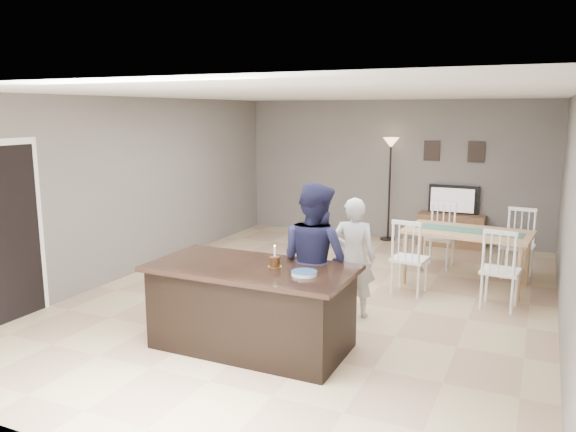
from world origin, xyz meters
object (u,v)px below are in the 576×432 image
at_px(man, 315,261).
at_px(plate_stack, 304,273).
at_px(television, 453,200).
at_px(birthday_cake, 275,261).
at_px(kitchen_island, 252,306).
at_px(floor_lamp, 390,161).
at_px(dining_table, 467,240).
at_px(tv_console, 451,230).
at_px(woman, 353,257).

height_order(man, plate_stack, man).
distance_m(television, plate_stack, 5.75).
height_order(television, plate_stack, television).
bearing_deg(birthday_cake, kitchen_island, -161.52).
bearing_deg(television, man, 82.07).
bearing_deg(birthday_cake, floor_lamp, 92.33).
distance_m(dining_table, floor_lamp, 3.09).
xyz_separation_m(television, birthday_cake, (-0.97, -5.56, 0.09)).
bearing_deg(man, kitchen_island, 69.02).
relative_size(man, floor_lamp, 0.88).
height_order(man, floor_lamp, floor_lamp).
distance_m(tv_console, birthday_cake, 5.61).
height_order(kitchen_island, floor_lamp, floor_lamp).
distance_m(kitchen_island, dining_table, 3.67).
bearing_deg(tv_console, dining_table, -76.34).
relative_size(birthday_cake, dining_table, 0.11).
distance_m(tv_console, floor_lamp, 1.72).
relative_size(tv_console, birthday_cake, 5.17).
bearing_deg(floor_lamp, dining_table, -53.52).
distance_m(tv_console, dining_table, 2.46).
bearing_deg(man, plate_stack, 123.58).
relative_size(tv_console, television, 1.31).
relative_size(kitchen_island, woman, 1.45).
bearing_deg(kitchen_island, man, 48.25).
bearing_deg(man, floor_lamp, -63.78).
bearing_deg(kitchen_island, dining_table, 61.01).
xyz_separation_m(birthday_cake, dining_table, (1.54, 3.12, -0.28)).
height_order(birthday_cake, plate_stack, birthday_cake).
relative_size(tv_console, plate_stack, 4.63).
bearing_deg(dining_table, man, -110.50).
height_order(woman, birthday_cake, woman).
height_order(tv_console, floor_lamp, floor_lamp).
xyz_separation_m(television, woman, (-0.52, -4.29, -0.12)).
distance_m(woman, man, 0.83).
height_order(kitchen_island, woman, woman).
bearing_deg(floor_lamp, woman, -81.04).
bearing_deg(kitchen_island, woman, 63.32).
bearing_deg(dining_table, tv_console, 108.99).
height_order(birthday_cake, floor_lamp, floor_lamp).
bearing_deg(woman, kitchen_island, 54.76).
relative_size(woman, dining_table, 0.71).
relative_size(tv_console, dining_table, 0.58).
distance_m(kitchen_island, tv_console, 5.70).
xyz_separation_m(television, dining_table, (0.58, -2.44, -0.19)).
relative_size(kitchen_island, television, 2.35).
xyz_separation_m(dining_table, floor_lamp, (-1.76, 2.39, 0.87)).
xyz_separation_m(plate_stack, floor_lamp, (-0.62, 5.67, 0.62)).
bearing_deg(woman, birthday_cake, 62.20).
bearing_deg(woman, plate_stack, 79.65).
xyz_separation_m(tv_console, birthday_cake, (-0.97, -5.49, 0.65)).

